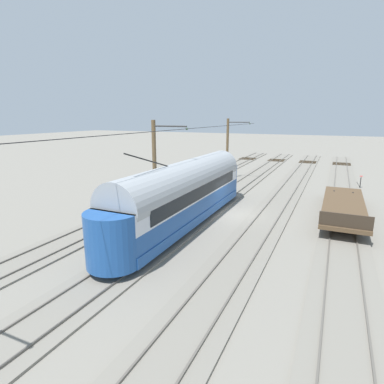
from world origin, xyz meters
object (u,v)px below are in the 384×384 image
at_px(vintage_streetcar, 185,192).
at_px(catenary_pole_mid_near, 155,169).
at_px(flatcar_adjacent, 344,206).
at_px(catenary_pole_foreground, 228,148).
at_px(switch_stand, 360,181).

bearing_deg(vintage_streetcar, catenary_pole_mid_near, -8.34).
bearing_deg(flatcar_adjacent, catenary_pole_foreground, -39.12).
bearing_deg(catenary_pole_foreground, switch_stand, -174.10).
height_order(flatcar_adjacent, switch_stand, flatcar_adjacent).
bearing_deg(catenary_pole_mid_near, flatcar_adjacent, -153.93).
bearing_deg(vintage_streetcar, switch_stand, -122.89).
xyz_separation_m(vintage_streetcar, switch_stand, (-11.34, -17.53, -1.56)).
bearing_deg(catenary_pole_mid_near, catenary_pole_foreground, -90.00).
xyz_separation_m(catenary_pole_mid_near, switch_stand, (-13.74, -17.18, -2.90)).
height_order(vintage_streetcar, flatcar_adjacent, vintage_streetcar).
bearing_deg(flatcar_adjacent, switch_stand, -98.31).
relative_size(vintage_streetcar, flatcar_adjacent, 1.52).
relative_size(vintage_streetcar, switch_stand, 14.06).
bearing_deg(switch_stand, vintage_streetcar, 57.11).
xyz_separation_m(vintage_streetcar, catenary_pole_foreground, (2.41, -16.11, 1.34)).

